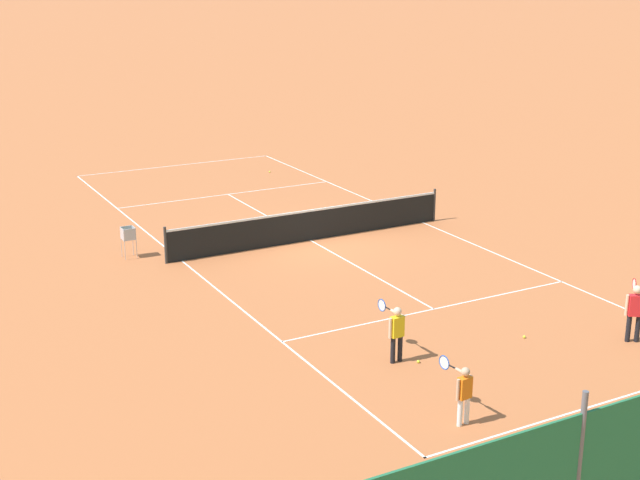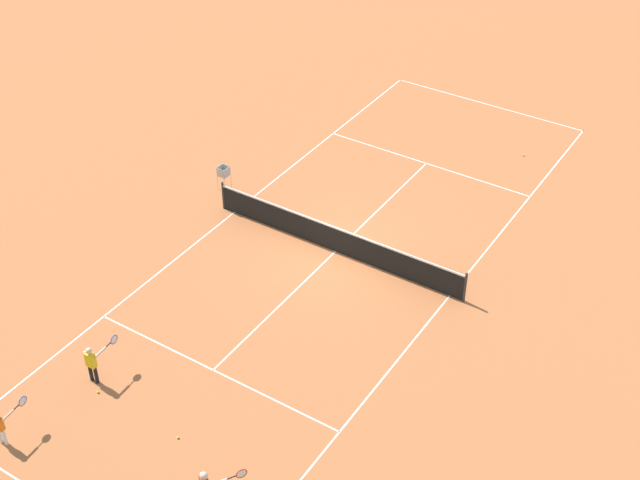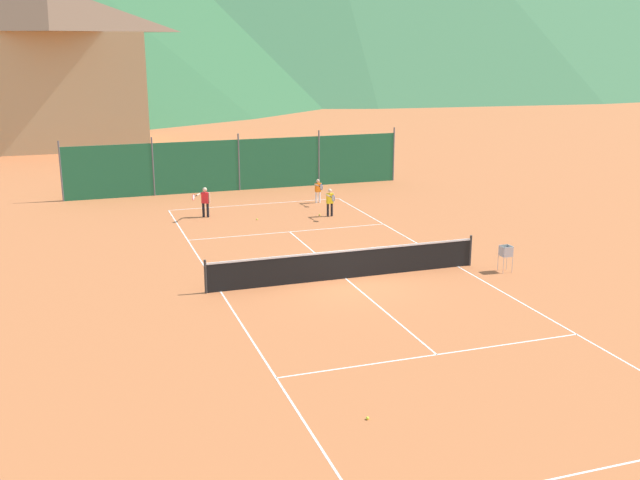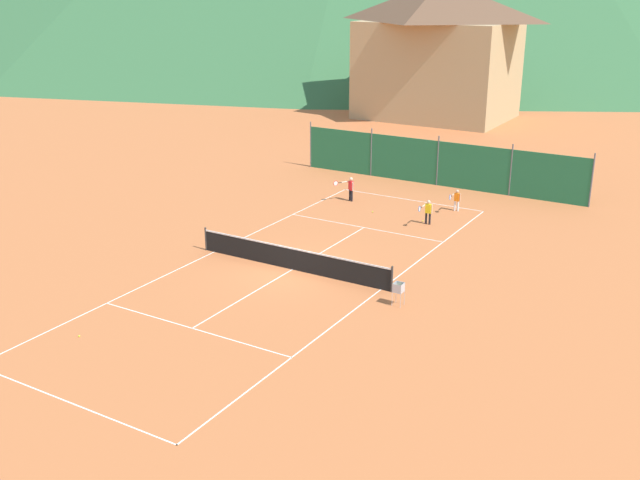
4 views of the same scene
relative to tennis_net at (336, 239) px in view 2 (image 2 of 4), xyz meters
name	(u,v)px [view 2 (image 2 of 4)]	position (x,y,z in m)	size (l,w,h in m)	color
ground_plane	(336,251)	(0.00, 0.00, -0.50)	(600.00, 600.00, 0.00)	#BC6638
court_line_markings	(336,251)	(0.00, 0.00, -0.50)	(8.25, 23.85, 0.01)	white
tennis_net	(336,239)	(0.00, 0.00, 0.00)	(9.18, 0.08, 1.06)	#2D2D2D
player_near_service	(93,361)	(2.44, 8.42, 0.22)	(0.42, 1.03, 1.23)	black
player_far_baseline	(1,424)	(2.83, 11.23, 0.16)	(0.38, 0.98, 1.13)	white
tennis_ball_alley_left	(98,392)	(2.06, 8.74, -0.47)	(0.07, 0.07, 0.07)	#CCE033
tennis_ball_by_net_right	(178,438)	(-0.76, 8.80, -0.47)	(0.07, 0.07, 0.07)	#CCE033
tennis_ball_mid_court	(524,155)	(-2.84, -8.87, -0.47)	(0.07, 0.07, 0.07)	#CCE033
ball_hopper	(224,173)	(5.29, -1.01, 0.15)	(0.36, 0.36, 0.89)	#B7B7BC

